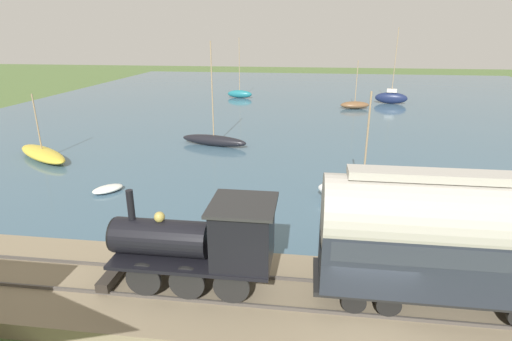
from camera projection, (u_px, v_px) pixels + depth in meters
ground_plane at (365, 327)px, 12.78m from camera, size 200.00×200.00×0.00m
harbor_water at (325, 103)px, 53.49m from camera, size 80.00×80.00×0.01m
rail_embankment at (363, 308)px, 13.25m from camera, size 5.17×56.00×0.70m
steam_locomotive at (205, 239)px, 13.19m from camera, size 2.22×5.92×3.39m
passenger_coach at (456, 236)px, 12.01m from camera, size 2.37×8.35×4.47m
sailboat_teal at (240, 94)px, 57.09m from camera, size 1.69×3.76×8.23m
sailboat_yellow at (43, 154)px, 29.54m from camera, size 5.03×6.34×4.82m
sailboat_black at (214, 140)px, 33.05m from camera, size 2.35×5.90×8.30m
sailboat_white at (362, 194)px, 21.66m from camera, size 2.77×5.08×6.16m
sailboat_navy at (391, 97)px, 52.39m from camera, size 2.02×4.25×9.49m
sailboat_brown at (355, 105)px, 49.03m from camera, size 2.15×3.72×5.77m
rowboat_mid_harbor at (108, 189)px, 23.53m from camera, size 2.06×1.95×0.38m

